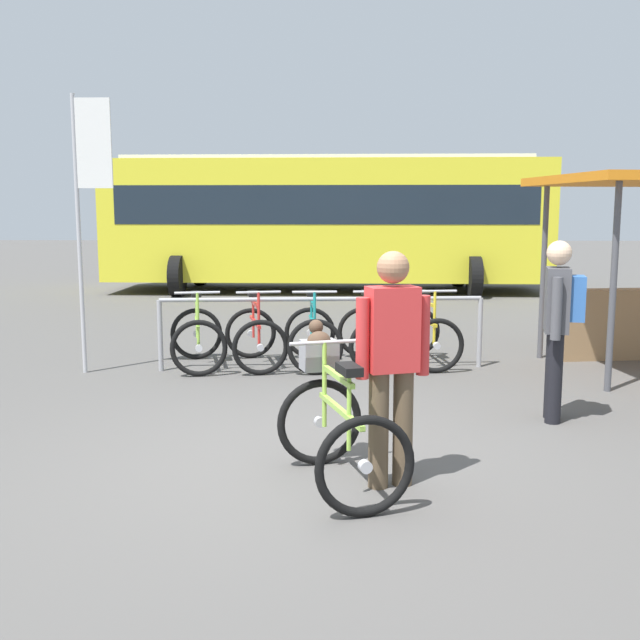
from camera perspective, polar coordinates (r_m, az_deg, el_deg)
The scene contains 12 objects.
ground_plane at distance 5.84m, azimuth -1.83°, elevation -10.69°, with size 80.00×80.00×0.00m, color #514F4C.
bike_rack_rail at distance 8.93m, azimuth 0.14°, elevation 0.55°, with size 3.90×0.37×0.88m.
racked_bike_lime at distance 9.20m, azimuth -9.33°, elevation -1.33°, with size 0.88×1.22×0.97m.
racked_bike_red at distance 9.15m, azimuth -4.96°, elevation -1.30°, with size 0.89×1.24×0.98m.
racked_bike_teal at distance 9.15m, azimuth -0.58°, elevation -1.26°, with size 0.77×1.15×0.97m.
racked_bike_orange at distance 9.21m, azimuth 3.78°, elevation -1.22°, with size 0.79×1.17×0.97m.
racked_bike_yellow at distance 9.32m, azimuth 8.05°, elevation -1.17°, with size 0.81×1.20×0.98m.
featured_bicycle at distance 5.27m, azimuth 1.16°, elevation -7.29°, with size 0.95×1.25×1.09m.
person_with_featured_bike at distance 5.12m, azimuth 5.50°, elevation -2.94°, with size 0.51×0.29×1.64m.
pedestrian_with_backpack at distance 7.03m, azimuth 17.74°, elevation 0.07°, with size 0.38×0.52×1.64m.
bus_distant at distance 17.51m, azimuth 0.51°, elevation 7.92°, with size 10.05×3.53×3.08m.
banner_flag at distance 9.04m, azimuth -17.30°, elevation 10.09°, with size 0.45×0.05×3.20m.
Camera 1 is at (0.31, -5.51, 1.92)m, focal length 41.94 mm.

